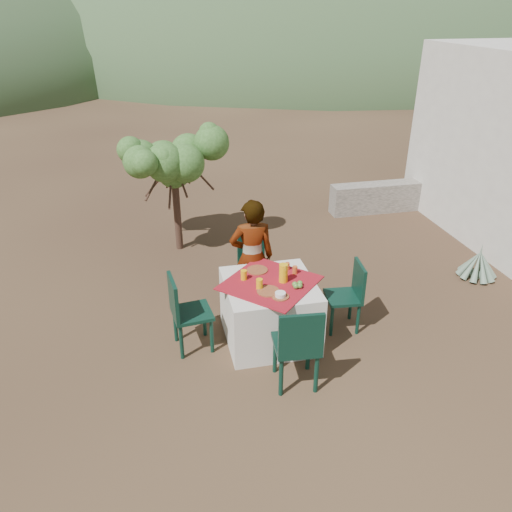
{
  "coord_description": "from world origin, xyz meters",
  "views": [
    {
      "loc": [
        -0.99,
        -4.83,
        3.61
      ],
      "look_at": [
        0.15,
        0.31,
        0.91
      ],
      "focal_mm": 35.0,
      "sensor_mm": 36.0,
      "label": 1
    }
  ],
  "objects_px": {
    "table": "(270,311)",
    "chair_far": "(254,260)",
    "juice_pitcher": "(283,273)",
    "person": "(252,258)",
    "chair_near": "(298,345)",
    "agave": "(478,265)",
    "chair_left": "(185,310)",
    "shrub_tree": "(177,165)",
    "chair_right": "(349,293)"
  },
  "relations": [
    {
      "from": "table",
      "to": "juice_pitcher",
      "type": "relative_size",
      "value": 5.93
    },
    {
      "from": "person",
      "to": "chair_near",
      "type": "bearing_deg",
      "value": 97.35
    },
    {
      "from": "chair_far",
      "to": "juice_pitcher",
      "type": "relative_size",
      "value": 3.86
    },
    {
      "from": "chair_right",
      "to": "shrub_tree",
      "type": "relative_size",
      "value": 0.5
    },
    {
      "from": "chair_near",
      "to": "juice_pitcher",
      "type": "xyz_separation_m",
      "value": [
        0.08,
        0.89,
        0.33
      ]
    },
    {
      "from": "chair_near",
      "to": "person",
      "type": "xyz_separation_m",
      "value": [
        -0.14,
        1.53,
        0.22
      ]
    },
    {
      "from": "table",
      "to": "juice_pitcher",
      "type": "xyz_separation_m",
      "value": [
        0.15,
        -0.01,
        0.49
      ]
    },
    {
      "from": "person",
      "to": "agave",
      "type": "height_order",
      "value": "person"
    },
    {
      "from": "chair_right",
      "to": "chair_near",
      "type": "bearing_deg",
      "value": -39.14
    },
    {
      "from": "table",
      "to": "juice_pitcher",
      "type": "height_order",
      "value": "juice_pitcher"
    },
    {
      "from": "chair_left",
      "to": "juice_pitcher",
      "type": "relative_size",
      "value": 4.25
    },
    {
      "from": "table",
      "to": "agave",
      "type": "relative_size",
      "value": 2.18
    },
    {
      "from": "chair_left",
      "to": "chair_right",
      "type": "bearing_deg",
      "value": -96.62
    },
    {
      "from": "chair_near",
      "to": "agave",
      "type": "height_order",
      "value": "chair_near"
    },
    {
      "from": "agave",
      "to": "table",
      "type": "bearing_deg",
      "value": -166.8
    },
    {
      "from": "table",
      "to": "juice_pitcher",
      "type": "bearing_deg",
      "value": -5.37
    },
    {
      "from": "chair_far",
      "to": "chair_left",
      "type": "xyz_separation_m",
      "value": [
        -1.03,
        -1.1,
        0.05
      ]
    },
    {
      "from": "chair_far",
      "to": "chair_near",
      "type": "relative_size",
      "value": 0.87
    },
    {
      "from": "chair_right",
      "to": "person",
      "type": "distance_m",
      "value": 1.26
    },
    {
      "from": "table",
      "to": "shrub_tree",
      "type": "relative_size",
      "value": 0.75
    },
    {
      "from": "chair_near",
      "to": "agave",
      "type": "bearing_deg",
      "value": -147.84
    },
    {
      "from": "juice_pitcher",
      "to": "person",
      "type": "bearing_deg",
      "value": 109.2
    },
    {
      "from": "chair_far",
      "to": "chair_left",
      "type": "relative_size",
      "value": 0.91
    },
    {
      "from": "table",
      "to": "chair_left",
      "type": "bearing_deg",
      "value": 179.33
    },
    {
      "from": "table",
      "to": "chair_far",
      "type": "distance_m",
      "value": 1.12
    },
    {
      "from": "table",
      "to": "chair_far",
      "type": "height_order",
      "value": "chair_far"
    },
    {
      "from": "person",
      "to": "shrub_tree",
      "type": "distance_m",
      "value": 2.3
    },
    {
      "from": "chair_near",
      "to": "chair_right",
      "type": "distance_m",
      "value": 1.3
    },
    {
      "from": "agave",
      "to": "juice_pitcher",
      "type": "relative_size",
      "value": 2.72
    },
    {
      "from": "chair_far",
      "to": "agave",
      "type": "height_order",
      "value": "chair_far"
    },
    {
      "from": "table",
      "to": "chair_far",
      "type": "relative_size",
      "value": 1.54
    },
    {
      "from": "chair_right",
      "to": "agave",
      "type": "distance_m",
      "value": 2.46
    },
    {
      "from": "chair_left",
      "to": "agave",
      "type": "xyz_separation_m",
      "value": [
        4.29,
        0.76,
        -0.32
      ]
    },
    {
      "from": "chair_right",
      "to": "agave",
      "type": "bearing_deg",
      "value": 114.25
    },
    {
      "from": "person",
      "to": "juice_pitcher",
      "type": "relative_size",
      "value": 6.98
    },
    {
      "from": "chair_right",
      "to": "person",
      "type": "relative_size",
      "value": 0.57
    },
    {
      "from": "table",
      "to": "person",
      "type": "relative_size",
      "value": 0.85
    },
    {
      "from": "chair_near",
      "to": "chair_left",
      "type": "height_order",
      "value": "chair_near"
    },
    {
      "from": "shrub_tree",
      "to": "person",
      "type": "bearing_deg",
      "value": -71.1
    },
    {
      "from": "chair_far",
      "to": "chair_left",
      "type": "height_order",
      "value": "chair_left"
    },
    {
      "from": "chair_near",
      "to": "chair_left",
      "type": "relative_size",
      "value": 1.05
    },
    {
      "from": "chair_far",
      "to": "agave",
      "type": "distance_m",
      "value": 3.28
    },
    {
      "from": "chair_near",
      "to": "chair_far",
      "type": "bearing_deg",
      "value": -84.74
    },
    {
      "from": "chair_left",
      "to": "table",
      "type": "bearing_deg",
      "value": -97.34
    },
    {
      "from": "chair_far",
      "to": "person",
      "type": "xyz_separation_m",
      "value": [
        -0.13,
        -0.48,
        0.3
      ]
    },
    {
      "from": "chair_far",
      "to": "chair_right",
      "type": "bearing_deg",
      "value": -58.82
    },
    {
      "from": "chair_right",
      "to": "shrub_tree",
      "type": "distance_m",
      "value": 3.37
    },
    {
      "from": "agave",
      "to": "chair_left",
      "type": "bearing_deg",
      "value": -169.89
    },
    {
      "from": "table",
      "to": "shrub_tree",
      "type": "xyz_separation_m",
      "value": [
        -0.79,
        2.73,
        1.0
      ]
    },
    {
      "from": "table",
      "to": "person",
      "type": "bearing_deg",
      "value": 96.73
    }
  ]
}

